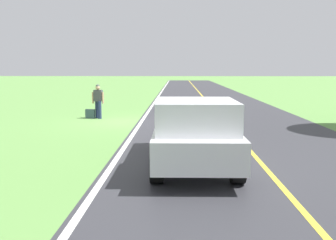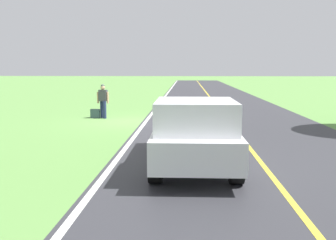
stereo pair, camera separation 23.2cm
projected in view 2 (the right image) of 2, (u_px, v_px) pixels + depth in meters
ground_plane at (128, 122)px, 17.96m from camera, size 200.00×200.00×0.00m
road_surface at (230, 122)px, 17.71m from camera, size 8.37×120.00×0.00m
lane_edge_line at (146, 122)px, 17.91m from camera, size 0.16×117.60×0.00m
lane_centre_line at (230, 122)px, 17.71m from camera, size 0.14×117.60×0.00m
hitchhiker_walking at (103, 99)px, 19.14m from camera, size 0.62×0.53×1.75m
suitcase_carried at (95, 114)px, 19.23m from camera, size 0.48×0.24×0.47m
pickup_truck_passing at (194, 130)px, 9.68m from camera, size 2.13×5.41×1.82m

